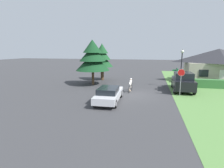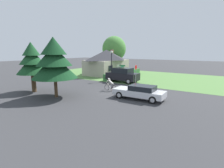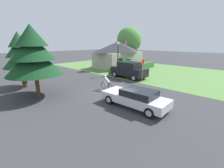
% 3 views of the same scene
% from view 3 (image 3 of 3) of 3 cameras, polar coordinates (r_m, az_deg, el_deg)
% --- Properties ---
extents(ground_plane, '(140.00, 140.00, 0.00)m').
position_cam_3_polar(ground_plane, '(13.67, 2.68, -3.02)').
color(ground_plane, '#38383A').
extents(grass_verge_right, '(16.00, 36.00, 0.01)m').
position_cam_3_polar(grass_verge_right, '(25.36, 13.69, 5.20)').
color(grass_verge_right, '#568442').
rests_on(grass_verge_right, ground).
extents(cottage_house, '(8.79, 5.66, 4.64)m').
position_cam_3_polar(cottage_house, '(27.24, 2.36, 11.34)').
color(cottage_house, '#B2A893').
rests_on(cottage_house, ground).
extents(hedge_row, '(10.80, 0.90, 1.00)m').
position_cam_3_polar(hedge_row, '(24.10, 8.53, 6.15)').
color(hedge_row, '#387038').
rests_on(hedge_row, ground).
extents(sedan_left_lane, '(1.97, 4.79, 1.31)m').
position_cam_3_polar(sedan_left_lane, '(10.45, 8.88, -5.17)').
color(sedan_left_lane, silver).
rests_on(sedan_left_lane, ground).
extents(cyclist, '(0.44, 1.77, 1.44)m').
position_cam_3_polar(cyclist, '(13.98, -1.93, 0.40)').
color(cyclist, black).
rests_on(cyclist, ground).
extents(parked_suv_right, '(2.21, 4.66, 2.04)m').
position_cam_3_polar(parked_suv_right, '(19.04, 6.46, 5.39)').
color(parked_suv_right, black).
rests_on(parked_suv_right, ground).
extents(stop_sign, '(0.67, 0.07, 2.62)m').
position_cam_3_polar(stop_sign, '(17.10, 11.60, 6.76)').
color(stop_sign, gray).
rests_on(stop_sign, ground).
extents(street_lamp, '(0.37, 0.37, 4.49)m').
position_cam_3_polar(street_lamp, '(20.01, 2.28, 12.08)').
color(street_lamp, black).
rests_on(street_lamp, ground).
extents(street_name_sign, '(0.90, 0.90, 2.51)m').
position_cam_3_polar(street_name_sign, '(18.12, 6.04, 7.21)').
color(street_name_sign, gray).
rests_on(street_name_sign, ground).
extents(conifer_tall_near, '(4.24, 4.24, 5.69)m').
position_cam_3_polar(conifer_tall_near, '(13.27, -27.84, 10.13)').
color(conifer_tall_near, '#4C3823').
rests_on(conifer_tall_near, ground).
extents(conifer_tall_far, '(3.21, 3.21, 5.35)m').
position_cam_3_polar(conifer_tall_far, '(16.98, -31.65, 10.08)').
color(conifer_tall_far, '#4C3823').
rests_on(conifer_tall_far, ground).
extents(deciduous_tree_right, '(5.13, 5.13, 7.54)m').
position_cam_3_polar(deciduous_tree_right, '(33.09, 6.54, 16.24)').
color(deciduous_tree_right, '#4C3823').
rests_on(deciduous_tree_right, ground).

